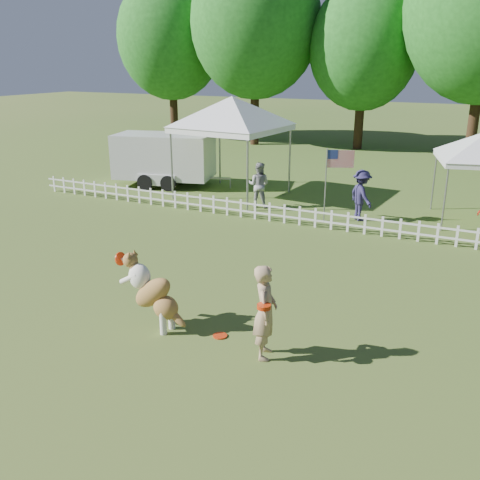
# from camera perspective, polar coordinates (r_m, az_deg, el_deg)

# --- Properties ---
(ground) EXTENTS (120.00, 120.00, 0.00)m
(ground) POSITION_cam_1_polar(r_m,az_deg,el_deg) (10.27, -3.49, -9.29)
(ground) COLOR #315A1C
(ground) RESTS_ON ground
(picket_fence) EXTENTS (22.00, 0.08, 0.60)m
(picket_fence) POSITION_cam_1_polar(r_m,az_deg,el_deg) (16.17, 8.88, 2.24)
(picket_fence) COLOR silver
(picket_fence) RESTS_ON ground
(handler) EXTENTS (0.57, 0.70, 1.66)m
(handler) POSITION_cam_1_polar(r_m,az_deg,el_deg) (8.98, 2.71, -7.67)
(handler) COLOR tan
(handler) RESTS_ON ground
(dog) EXTENTS (1.41, 0.57, 1.42)m
(dog) POSITION_cam_1_polar(r_m,az_deg,el_deg) (10.08, -9.20, -5.60)
(dog) COLOR brown
(dog) RESTS_ON ground
(frisbee_on_turf) EXTENTS (0.35, 0.35, 0.02)m
(frisbee_on_turf) POSITION_cam_1_polar(r_m,az_deg,el_deg) (9.95, -2.14, -10.17)
(frisbee_on_turf) COLOR red
(frisbee_on_turf) RESTS_ON ground
(canopy_tent_left) EXTENTS (3.68, 3.68, 3.53)m
(canopy_tent_left) POSITION_cam_1_polar(r_m,az_deg,el_deg) (19.69, -0.84, 9.75)
(canopy_tent_left) COLOR white
(canopy_tent_left) RESTS_ON ground
(cargo_trailer) EXTENTS (5.12, 3.21, 2.09)m
(cargo_trailer) POSITION_cam_1_polar(r_m,az_deg,el_deg) (21.78, -8.09, 8.51)
(cargo_trailer) COLOR silver
(cargo_trailer) RESTS_ON ground
(flag_pole) EXTENTS (0.84, 0.43, 2.29)m
(flag_pole) POSITION_cam_1_polar(r_m,az_deg,el_deg) (16.73, 9.10, 5.77)
(flag_pole) COLOR gray
(flag_pole) RESTS_ON ground
(spectator_a) EXTENTS (0.82, 0.68, 1.54)m
(spectator_a) POSITION_cam_1_polar(r_m,az_deg,el_deg) (18.31, 2.03, 5.91)
(spectator_a) COLOR gray
(spectator_a) RESTS_ON ground
(spectator_b) EXTENTS (1.15, 1.16, 1.60)m
(spectator_b) POSITION_cam_1_polar(r_m,az_deg,el_deg) (17.14, 12.81, 4.67)
(spectator_b) COLOR #27234B
(spectator_b) RESTS_ON ground
(tree_far_left) EXTENTS (6.60, 6.60, 11.00)m
(tree_far_left) POSITION_cam_1_polar(r_m,az_deg,el_deg) (35.69, -7.32, 19.61)
(tree_far_left) COLOR #1C5919
(tree_far_left) RESTS_ON ground
(tree_left) EXTENTS (7.40, 7.40, 12.00)m
(tree_left) POSITION_cam_1_polar(r_m,az_deg,el_deg) (32.35, 1.65, 20.75)
(tree_left) COLOR #1C5919
(tree_left) RESTS_ON ground
(tree_center_left) EXTENTS (6.00, 6.00, 9.80)m
(tree_center_left) POSITION_cam_1_polar(r_m,az_deg,el_deg) (31.27, 13.03, 18.37)
(tree_center_left) COLOR #1C5919
(tree_center_left) RESTS_ON ground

